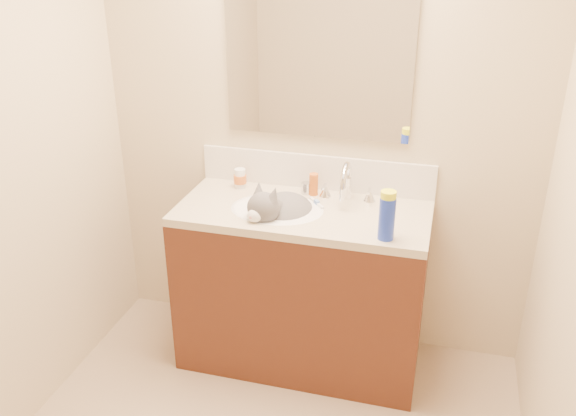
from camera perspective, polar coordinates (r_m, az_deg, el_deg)
The scene contains 16 objects.
room_shell at distance 1.79m, azimuth -5.95°, elevation 5.55°, with size 2.24×2.54×2.52m.
vanity_cabinet at distance 3.11m, azimuth 1.32°, elevation -7.65°, with size 1.20×0.55×0.82m, color #472012.
counter_slab at distance 2.90m, azimuth 1.40°, elevation -0.45°, with size 1.20×0.55×0.04m, color #C1B498.
basin at distance 2.93m, azimuth -1.03°, elevation -1.32°, with size 0.45×0.36×0.14m, color white.
faucet at distance 2.95m, azimuth 5.47°, elevation 2.12°, with size 0.28×0.20×0.21m.
cat at distance 2.90m, azimuth -0.67°, elevation -0.64°, with size 0.40×0.44×0.32m.
backsplash at distance 3.09m, azimuth 2.60°, elevation 3.39°, with size 1.20×0.02×0.18m, color silver.
mirror at distance 2.93m, azimuth 2.82°, elevation 14.20°, with size 0.90×0.02×0.80m, color white.
pill_bottle at distance 3.13m, azimuth -4.51°, elevation 2.79°, with size 0.05×0.05×0.10m, color white.
pill_label at distance 3.13m, azimuth -4.51°, elevation 2.73°, with size 0.07×0.07×0.04m, color #CA6321.
silver_jar at distance 3.05m, azimuth 1.74°, elevation 1.87°, with size 0.05×0.05×0.06m, color #B7B7BC.
amber_bottle at distance 3.03m, azimuth 2.41°, elevation 2.23°, with size 0.04×0.04×0.11m, color #C15916.
toothbrush at distance 2.95m, azimuth 2.70°, elevation 0.49°, with size 0.01×0.14×0.01m, color white.
toothbrush_head at distance 2.95m, azimuth 2.70°, elevation 0.56°, with size 0.02×0.03×0.02m, color #6C95E5.
spray_can at distance 2.61m, azimuth 9.23°, elevation -0.98°, with size 0.07×0.07×0.19m, color #1C35C4.
spray_cap at distance 2.57m, azimuth 9.38°, elevation 1.14°, with size 0.07×0.07×0.04m, color #EAF319.
Camera 1 is at (0.62, -1.58, 2.07)m, focal length 38.00 mm.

